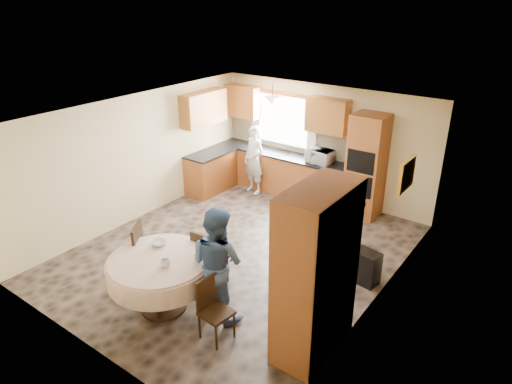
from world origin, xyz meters
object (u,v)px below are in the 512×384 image
object	(u,v)px
chair_left	(131,253)
chair_back	(207,257)
dining_table	(160,270)
cupboard	(316,273)
person_sink	(254,160)
oven_tower	(366,166)
chair_right	(212,306)
sideboard	(327,226)
person_dining	(217,263)

from	to	relation	value
chair_left	chair_back	world-z (taller)	chair_left
dining_table	chair_left	world-z (taller)	chair_left
dining_table	chair_back	world-z (taller)	chair_back
cupboard	person_sink	bearing A→B (deg)	134.86
dining_table	person_sink	world-z (taller)	person_sink
cupboard	oven_tower	bearing A→B (deg)	105.11
chair_right	dining_table	bearing A→B (deg)	96.13
dining_table	chair_back	bearing A→B (deg)	76.43
sideboard	person_dining	world-z (taller)	person_dining
oven_tower	chair_right	world-z (taller)	oven_tower
oven_tower	person_dining	size ratio (longest dim) A/B	1.26
chair_left	person_dining	world-z (taller)	person_dining
sideboard	person_dining	xyz separation A→B (m)	(-0.37, -2.54, 0.41)
dining_table	chair_left	size ratio (longest dim) A/B	1.38
chair_right	person_dining	bearing A→B (deg)	37.89
person_sink	person_dining	xyz separation A→B (m)	(2.14, -3.77, 0.06)
cupboard	chair_left	size ratio (longest dim) A/B	2.11
cupboard	chair_back	bearing A→B (deg)	174.81
cupboard	dining_table	size ratio (longest dim) A/B	1.52
sideboard	chair_right	distance (m)	2.94
cupboard	dining_table	distance (m)	2.27
chair_back	dining_table	bearing A→B (deg)	69.64
chair_back	chair_right	world-z (taller)	chair_back
chair_back	person_dining	bearing A→B (deg)	137.88
chair_left	dining_table	bearing A→B (deg)	47.21
cupboard	person_dining	size ratio (longest dim) A/B	1.34
person_sink	oven_tower	bearing A→B (deg)	23.14
dining_table	chair_left	xyz separation A→B (m)	(-0.78, 0.12, -0.07)
chair_left	chair_back	size ratio (longest dim) A/B	1.08
chair_right	person_dining	xyz separation A→B (m)	(-0.25, 0.41, 0.36)
chair_back	person_sink	distance (m)	3.76
cupboard	chair_left	bearing A→B (deg)	-170.71
dining_table	chair_right	world-z (taller)	chair_right
person_sink	person_dining	bearing A→B (deg)	-46.27
cupboard	chair_right	distance (m)	1.47
oven_tower	chair_left	world-z (taller)	oven_tower
oven_tower	chair_left	xyz separation A→B (m)	(-1.85, -4.44, -0.47)
chair_left	person_dining	bearing A→B (deg)	66.59
sideboard	cupboard	size ratio (longest dim) A/B	0.53
oven_tower	person_sink	bearing A→B (deg)	-171.08
chair_right	chair_back	bearing A→B (deg)	51.40
sideboard	dining_table	world-z (taller)	sideboard
chair_left	person_sink	world-z (taller)	person_sink
chair_left	chair_right	distance (m)	1.76
dining_table	chair_right	distance (m)	0.99
chair_right	person_sink	distance (m)	4.82
oven_tower	chair_back	xyz separation A→B (m)	(-0.88, -3.79, -0.51)
sideboard	person_sink	distance (m)	2.82
chair_left	chair_back	xyz separation A→B (m)	(0.97, 0.66, -0.05)
sideboard	chair_left	bearing A→B (deg)	-132.25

